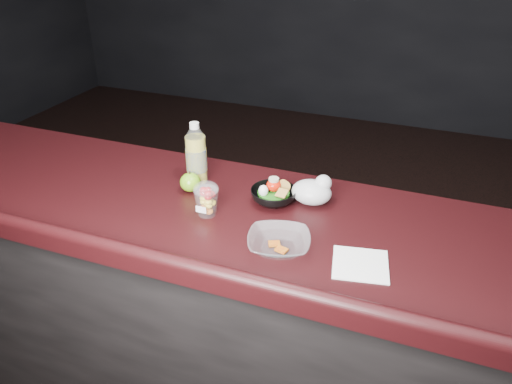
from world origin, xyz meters
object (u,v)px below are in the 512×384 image
(snack_bowl, at_px, (273,194))
(takeout_bowl, at_px, (279,243))
(fruit_cup, at_px, (206,198))
(green_apple, at_px, (190,182))
(lemonade_bottle, at_px, (196,157))

(snack_bowl, distance_m, takeout_bowl, 0.29)
(snack_bowl, bearing_deg, fruit_cup, -138.77)
(fruit_cup, height_order, green_apple, fruit_cup)
(lemonade_bottle, bearing_deg, fruit_cup, -55.79)
(lemonade_bottle, bearing_deg, takeout_bowl, -35.65)
(green_apple, bearing_deg, fruit_cup, -44.71)
(green_apple, height_order, snack_bowl, snack_bowl)
(snack_bowl, height_order, takeout_bowl, snack_bowl)
(fruit_cup, xyz_separation_m, snack_bowl, (0.18, 0.16, -0.03))
(fruit_cup, bearing_deg, green_apple, 135.29)
(lemonade_bottle, height_order, fruit_cup, lemonade_bottle)
(fruit_cup, distance_m, snack_bowl, 0.24)
(fruit_cup, xyz_separation_m, takeout_bowl, (0.29, -0.10, -0.04))
(green_apple, xyz_separation_m, takeout_bowl, (0.42, -0.23, -0.01))
(lemonade_bottle, bearing_deg, green_apple, -82.24)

